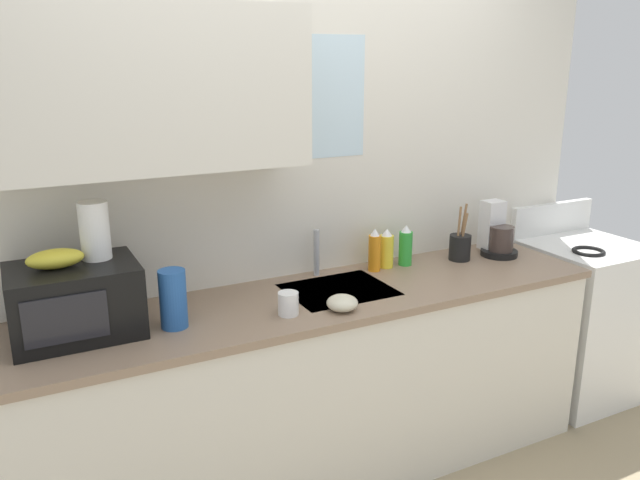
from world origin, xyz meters
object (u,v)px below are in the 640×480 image
at_px(paper_towel_roll, 95,230).
at_px(dish_soap_bottle_orange, 374,251).
at_px(small_bowl, 343,303).
at_px(banana_bunch, 55,259).
at_px(coffee_maker, 497,235).
at_px(mug_white, 288,304).
at_px(cereal_canister, 173,299).
at_px(stove_range, 579,319).
at_px(utensil_crock, 460,246).
at_px(microwave, 75,301).
at_px(dish_soap_bottle_yellow, 386,249).
at_px(dish_soap_bottle_green, 406,246).

xyz_separation_m(paper_towel_roll, dish_soap_bottle_orange, (1.28, 0.07, -0.28)).
bearing_deg(small_bowl, banana_bunch, 166.61).
xyz_separation_m(coffee_maker, mug_white, (-1.31, -0.25, -0.06)).
bearing_deg(paper_towel_roll, cereal_canister, -32.01).
xyz_separation_m(mug_white, small_bowl, (0.22, -0.06, -0.02)).
relative_size(stove_range, banana_bunch, 5.40).
bearing_deg(dish_soap_bottle_orange, stove_range, -7.42).
xyz_separation_m(coffee_maker, dish_soap_bottle_orange, (-0.71, 0.06, -0.01)).
distance_m(stove_range, banana_bunch, 2.82).
bearing_deg(dish_soap_bottle_orange, banana_bunch, -175.14).
relative_size(coffee_maker, utensil_crock, 0.96).
bearing_deg(coffee_maker, mug_white, -169.28).
xyz_separation_m(microwave, paper_towel_roll, (0.10, 0.05, 0.24)).
bearing_deg(stove_range, microwave, 179.04).
height_order(dish_soap_bottle_yellow, cereal_canister, cereal_canister).
bearing_deg(microwave, dish_soap_bottle_orange, 5.10).
bearing_deg(mug_white, dish_soap_bottle_yellow, 25.92).
bearing_deg(stove_range, coffee_maker, 169.75).
distance_m(banana_bunch, paper_towel_roll, 0.18).
bearing_deg(stove_range, small_bowl, -173.06).
relative_size(coffee_maker, dish_soap_bottle_green, 1.36).
bearing_deg(stove_range, cereal_canister, -178.69).
bearing_deg(banana_bunch, dish_soap_bottle_yellow, 5.33).
bearing_deg(banana_bunch, cereal_canister, -14.38).
height_order(dish_soap_bottle_orange, small_bowl, dish_soap_bottle_orange).
distance_m(banana_bunch, mug_white, 0.89).
bearing_deg(stove_range, dish_soap_bottle_orange, 172.58).
relative_size(stove_range, cereal_canister, 4.69).
distance_m(banana_bunch, coffee_maker, 2.15).
height_order(stove_range, dish_soap_bottle_orange, dish_soap_bottle_orange).
bearing_deg(small_bowl, mug_white, 164.74).
bearing_deg(dish_soap_bottle_yellow, paper_towel_roll, -176.18).
bearing_deg(utensil_crock, paper_towel_roll, -179.35).
height_order(coffee_maker, small_bowl, coffee_maker).
bearing_deg(banana_bunch, paper_towel_roll, 18.43).
relative_size(coffee_maker, cereal_canister, 1.22).
bearing_deg(stove_range, dish_soap_bottle_green, 171.04).
bearing_deg(cereal_canister, dish_soap_bottle_green, 10.53).
height_order(stove_range, banana_bunch, banana_bunch).
distance_m(paper_towel_roll, utensil_crock, 1.79).
xyz_separation_m(banana_bunch, cereal_canister, (0.39, -0.10, -0.19)).
bearing_deg(coffee_maker, dish_soap_bottle_yellow, 172.53).
distance_m(paper_towel_roll, dish_soap_bottle_orange, 1.31).
xyz_separation_m(dish_soap_bottle_orange, cereal_canister, (-1.04, -0.22, 0.02)).
xyz_separation_m(coffee_maker, small_bowl, (-1.09, -0.31, -0.07)).
distance_m(banana_bunch, dish_soap_bottle_orange, 1.45).
bearing_deg(stove_range, banana_bunch, 179.02).
bearing_deg(stove_range, mug_white, -175.66).
distance_m(dish_soap_bottle_orange, small_bowl, 0.54).
height_order(dish_soap_bottle_yellow, utensil_crock, utensil_crock).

